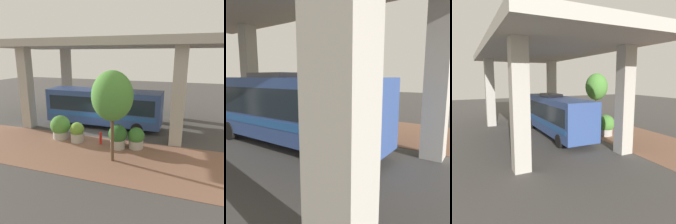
% 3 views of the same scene
% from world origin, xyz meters
% --- Properties ---
extents(ground_plane, '(80.00, 80.00, 0.00)m').
position_xyz_m(ground_plane, '(0.00, 0.00, 0.00)').
color(ground_plane, '#474442').
rests_on(ground_plane, ground).
extents(sidewalk_strip, '(6.00, 40.00, 0.02)m').
position_xyz_m(sidewalk_strip, '(-3.00, 0.00, 0.01)').
color(sidewalk_strip, '#845B47').
rests_on(sidewalk_strip, ground).
extents(bus, '(2.72, 10.39, 3.64)m').
position_xyz_m(bus, '(2.78, 0.04, 1.97)').
color(bus, '#334C8C').
rests_on(bus, ground).
extents(fire_hydrant, '(0.38, 0.18, 0.98)m').
position_xyz_m(fire_hydrant, '(-1.28, -1.23, 0.49)').
color(fire_hydrant, red).
rests_on(fire_hydrant, ground).
extents(planter_front, '(1.55, 1.55, 1.86)m').
position_xyz_m(planter_front, '(-1.14, 2.21, 0.93)').
color(planter_front, '#ADA89E').
rests_on(planter_front, ground).
extents(planter_middle, '(1.33, 1.33, 1.72)m').
position_xyz_m(planter_middle, '(-1.50, -2.62, 0.88)').
color(planter_middle, '#ADA89E').
rests_on(planter_middle, ground).
extents(planter_back, '(1.06, 1.06, 1.53)m').
position_xyz_m(planter_back, '(-1.38, 0.63, 0.77)').
color(planter_back, '#ADA89E').
rests_on(planter_back, ground).
extents(planter_extra, '(1.18, 1.18, 1.53)m').
position_xyz_m(planter_extra, '(-1.11, -3.86, 0.76)').
color(planter_extra, '#ADA89E').
rests_on(planter_extra, ground).
extents(street_tree_near, '(2.47, 2.47, 5.60)m').
position_xyz_m(street_tree_near, '(-3.45, -2.86, 4.09)').
color(street_tree_near, brown).
rests_on(street_tree_near, ground).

